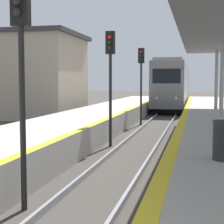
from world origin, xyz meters
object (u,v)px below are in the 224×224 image
object	(u,v)px
signal_far	(141,72)
trash_bin	(224,140)
signal_mid	(110,67)
train	(173,85)
signal_near	(21,51)

from	to	relation	value
signal_far	trash_bin	world-z (taller)	signal_far
signal_mid	signal_far	size ratio (longest dim) A/B	1.00
train	signal_near	xyz separation A→B (m)	(-1.19, -30.09, 0.94)
train	signal_mid	distance (m)	22.42
signal_near	signal_far	world-z (taller)	same
signal_near	signal_mid	world-z (taller)	same
train	signal_near	size ratio (longest dim) A/B	3.83
signal_near	trash_bin	distance (m)	4.53
train	signal_near	distance (m)	30.13
signal_near	signal_mid	size ratio (longest dim) A/B	1.00
signal_near	trash_bin	world-z (taller)	signal_near
train	signal_near	world-z (taller)	signal_near
signal_mid	trash_bin	xyz separation A→B (m)	(3.95, -6.55, -1.82)
signal_mid	trash_bin	world-z (taller)	signal_mid
signal_near	signal_mid	xyz separation A→B (m)	(0.03, 7.72, 0.00)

